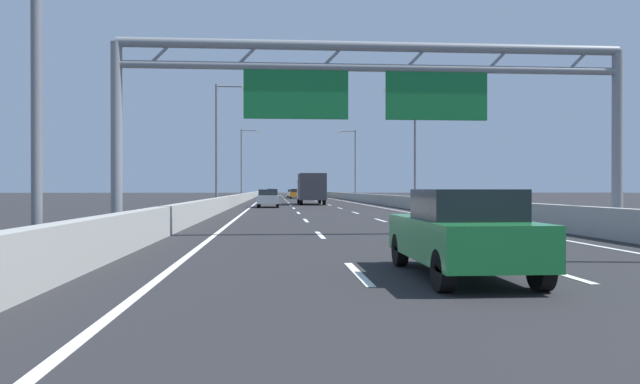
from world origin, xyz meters
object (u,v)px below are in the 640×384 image
streetlamp_right_mid (412,139)px  white_car (293,193)px  silver_car (268,198)px  streetlamp_left_mid (220,138)px  streetlamp_right_far (354,160)px  orange_car (296,194)px  green_car (462,233)px  sign_gantry (373,88)px  box_truck (311,188)px  streetlamp_left_far (243,160)px  yellow_car (317,193)px  blue_car (272,193)px

streetlamp_right_mid → white_car: (-7.62, 55.94, -4.67)m
silver_car → streetlamp_left_mid: bearing=-139.8°
white_car → silver_car: 52.97m
streetlamp_right_far → orange_car: (-7.51, 10.05, -4.64)m
streetlamp_right_far → silver_car: size_ratio=2.14×
green_car → orange_car: size_ratio=0.93×
streetlamp_left_mid → orange_car: size_ratio=2.13×
silver_car → green_car: bearing=-84.6°
sign_gantry → orange_car: size_ratio=3.81×
streetlamp_left_mid → box_truck: (7.71, 11.53, -3.78)m
green_car → silver_car: size_ratio=0.94×
white_car → streetlamp_right_mid: bearing=-82.2°
streetlamp_left_far → green_car: bearing=-84.1°
yellow_car → white_car: (-3.76, 5.08, -0.03)m
green_car → blue_car: size_ratio=1.00×
streetlamp_right_mid → silver_car: bearing=164.6°
streetlamp_left_mid → silver_car: streetlamp_left_mid is taller
streetlamp_right_mid → white_car: 56.65m
streetlamp_right_far → yellow_car: size_ratio=2.26×
sign_gantry → streetlamp_left_far: 62.25m
orange_car → white_car: (-0.10, 10.96, -0.03)m
streetlamp_left_mid → yellow_car: bearing=77.7°
orange_car → yellow_car: bearing=58.1°
streetlamp_left_far → blue_car: (3.78, 21.31, -4.64)m
sign_gantry → orange_car: sign_gantry is taller
blue_car → streetlamp_left_far: bearing=-100.0°
sign_gantry → yellow_car: 77.93m
streetlamp_left_mid → streetlamp_left_far: (0.00, 34.93, 0.00)m
white_car → silver_car: size_ratio=1.05×
streetlamp_left_far → yellow_car: (11.08, 15.93, -4.64)m
box_truck → streetlamp_left_far: bearing=108.2°
blue_car → streetlamp_right_mid: bearing=-78.8°
green_car → box_truck: size_ratio=0.53×
streetlamp_right_far → streetlamp_right_mid: bearing=-90.0°
sign_gantry → silver_car: sign_gantry is taller
streetlamp_left_far → box_truck: size_ratio=1.22×
orange_car → silver_car: orange_car is taller
green_car → white_car: bearing=90.0°
streetlamp_right_far → green_car: bearing=-96.0°
box_truck → silver_car: bearing=-115.6°
orange_car → streetlamp_right_mid: bearing=-80.5°
sign_gantry → silver_car: bearing=97.1°
streetlamp_right_far → silver_car: (-11.27, -31.84, -4.64)m
streetlamp_right_far → box_truck: streetlamp_right_far is taller
green_car → orange_car: bearing=90.0°
streetlamp_right_mid → orange_car: streetlamp_right_mid is taller
streetlamp_right_mid → green_car: bearing=-101.7°
streetlamp_left_mid → white_car: streetlamp_left_mid is taller
sign_gantry → streetlamp_right_far: bearing=83.1°
yellow_car → green_car: bearing=-92.4°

